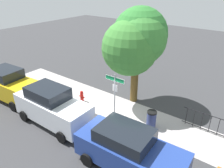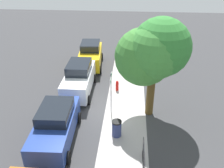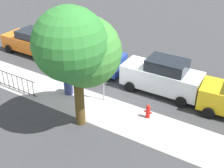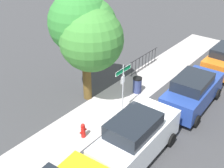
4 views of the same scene
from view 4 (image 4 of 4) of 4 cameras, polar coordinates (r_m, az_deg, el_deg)
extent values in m
plane|color=#38383A|center=(15.39, 2.89, -6.25)|extent=(60.00, 60.00, 0.00)
cube|color=#AAA3A2|center=(17.38, 3.28, -1.62)|extent=(24.00, 2.60, 0.00)
cylinder|color=#9EA0A5|center=(14.94, 2.19, -1.01)|extent=(0.07, 0.07, 2.81)
cube|color=#0F723D|center=(14.40, 2.27, 2.77)|extent=(1.24, 0.02, 0.22)
cube|color=white|center=(14.40, 2.28, 2.77)|extent=(1.27, 0.02, 0.25)
cube|color=silver|center=(14.67, 2.17, 0.88)|extent=(0.32, 0.02, 0.42)
cylinder|color=brown|center=(16.15, -5.04, 1.65)|extent=(0.48, 0.48, 2.92)
sphere|color=#307B31|center=(15.22, -6.44, 12.05)|extent=(3.34, 3.34, 3.34)
sphere|color=#3E8535|center=(14.76, -4.15, 8.89)|extent=(3.37, 3.37, 3.37)
sphere|color=#3E8A38|center=(15.23, -4.84, 11.45)|extent=(3.10, 3.10, 3.10)
cube|color=white|center=(12.43, 4.93, -11.09)|extent=(4.70, 1.84, 1.23)
cube|color=black|center=(11.65, 4.37, -8.33)|extent=(2.27, 1.59, 0.65)
cylinder|color=black|center=(14.23, 5.35, -8.21)|extent=(0.64, 0.23, 0.64)
cylinder|color=black|center=(13.61, 11.70, -10.85)|extent=(0.64, 0.23, 0.64)
cylinder|color=black|center=(12.29, -2.96, -15.50)|extent=(0.64, 0.23, 0.64)
cube|color=navy|center=(16.26, 15.84, -1.72)|extent=(4.77, 2.02, 1.07)
cube|color=black|center=(15.63, 15.87, 0.41)|extent=(2.32, 1.71, 0.58)
cylinder|color=black|center=(18.10, 14.84, -0.13)|extent=(0.65, 0.25, 0.64)
cylinder|color=black|center=(17.66, 20.29, -1.87)|extent=(0.65, 0.25, 0.64)
cylinder|color=black|center=(15.55, 10.24, -4.89)|extent=(0.65, 0.25, 0.64)
cylinder|color=black|center=(15.04, 16.50, -7.11)|extent=(0.65, 0.25, 0.64)
cylinder|color=black|center=(22.77, 20.74, 5.27)|extent=(0.64, 0.22, 0.64)
cylinder|color=black|center=(20.05, 17.70, 2.49)|extent=(0.64, 0.22, 0.64)
cylinder|color=black|center=(19.81, 6.52, 5.80)|extent=(3.36, 0.04, 0.04)
cylinder|color=black|center=(20.21, 6.37, 3.39)|extent=(3.36, 0.04, 0.04)
cylinder|color=black|center=(18.92, 4.03, 2.95)|extent=(0.03, 0.03, 1.05)
cylinder|color=black|center=(19.23, 4.74, 3.39)|extent=(0.03, 0.03, 1.05)
cylinder|color=black|center=(19.55, 5.44, 3.82)|extent=(0.03, 0.03, 1.05)
cylinder|color=black|center=(19.87, 6.11, 4.23)|extent=(0.03, 0.03, 1.05)
cylinder|color=black|center=(20.19, 6.76, 4.63)|extent=(0.03, 0.03, 1.05)
cylinder|color=black|center=(20.52, 7.39, 5.01)|extent=(0.03, 0.03, 1.05)
cylinder|color=black|center=(20.85, 8.00, 5.38)|extent=(0.03, 0.03, 1.05)
cylinder|color=black|center=(21.19, 8.59, 5.74)|extent=(0.03, 0.03, 1.05)
cylinder|color=red|center=(13.87, -5.78, -9.45)|extent=(0.22, 0.22, 0.62)
sphere|color=red|center=(13.64, -5.85, -8.24)|extent=(0.20, 0.20, 0.20)
cylinder|color=red|center=(13.76, -6.25, -9.67)|extent=(0.10, 0.09, 0.09)
cylinder|color=red|center=(13.94, -5.33, -9.03)|extent=(0.10, 0.09, 0.09)
cylinder|color=navy|center=(17.20, 5.06, -0.31)|extent=(0.52, 0.52, 0.90)
cylinder|color=black|center=(16.96, 5.14, 1.12)|extent=(0.55, 0.55, 0.08)
camera|label=1|loc=(16.82, 44.14, 16.40)|focal=34.30mm
camera|label=2|loc=(24.61, 20.36, 28.25)|focal=38.68mm
camera|label=3|loc=(19.34, -47.85, 21.61)|focal=46.31mm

